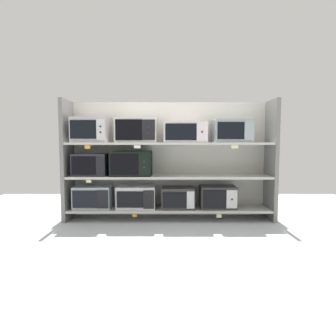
{
  "coord_description": "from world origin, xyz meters",
  "views": [
    {
      "loc": [
        -0.02,
        -3.95,
        1.01
      ],
      "look_at": [
        0.0,
        0.0,
        0.69
      ],
      "focal_mm": 31.7,
      "sensor_mm": 36.0,
      "label": 1
    }
  ],
  "objects": [
    {
      "name": "ground",
      "position": [
        0.0,
        -1.0,
        -0.01
      ],
      "size": [
        6.66,
        6.0,
        0.02
      ],
      "primitive_type": "cube",
      "color": "#B2B7BC"
    },
    {
      "name": "back_panel",
      "position": [
        0.0,
        0.24,
        0.8
      ],
      "size": [
        2.86,
        0.04,
        1.59
      ],
      "primitive_type": "cube",
      "color": "beige",
      "rests_on": "ground"
    },
    {
      "name": "upright_left",
      "position": [
        -1.36,
        0.0,
        0.8
      ],
      "size": [
        0.05,
        0.45,
        1.59
      ],
      "primitive_type": "cube",
      "color": "slate",
      "rests_on": "ground"
    },
    {
      "name": "upright_right",
      "position": [
        1.36,
        0.0,
        0.8
      ],
      "size": [
        0.05,
        0.45,
        1.59
      ],
      "primitive_type": "cube",
      "color": "slate",
      "rests_on": "ground"
    },
    {
      "name": "shelf_0",
      "position": [
        0.0,
        0.0,
        0.14
      ],
      "size": [
        2.66,
        0.45,
        0.03
      ],
      "primitive_type": "cube",
      "color": "beige",
      "rests_on": "ground"
    },
    {
      "name": "microwave_0",
      "position": [
        -1.03,
        -0.0,
        0.3
      ],
      "size": [
        0.49,
        0.35,
        0.3
      ],
      "color": "#9AA3AC",
      "rests_on": "shelf_0"
    },
    {
      "name": "microwave_1",
      "position": [
        -0.44,
        -0.0,
        0.3
      ],
      "size": [
        0.51,
        0.4,
        0.3
      ],
      "color": "#BBB8C1",
      "rests_on": "shelf_0"
    },
    {
      "name": "microwave_2",
      "position": [
        0.11,
        -0.0,
        0.29
      ],
      "size": [
        0.43,
        0.35,
        0.28
      ],
      "color": "#353231",
      "rests_on": "shelf_0"
    },
    {
      "name": "microwave_3",
      "position": [
        0.65,
        -0.0,
        0.3
      ],
      "size": [
        0.47,
        0.35,
        0.3
      ],
      "color": "#323232",
      "rests_on": "shelf_0"
    },
    {
      "name": "price_tag_0",
      "position": [
        -0.45,
        -0.23,
        0.1
      ],
      "size": [
        0.06,
        0.0,
        0.04
      ],
      "primitive_type": "cube",
      "color": "orange"
    },
    {
      "name": "price_tag_1",
      "position": [
        0.63,
        -0.23,
        0.1
      ],
      "size": [
        0.07,
        0.0,
        0.04
      ],
      "primitive_type": "cube",
      "color": "beige"
    },
    {
      "name": "shelf_1",
      "position": [
        0.0,
        0.0,
        0.58
      ],
      "size": [
        2.66,
        0.45,
        0.03
      ],
      "primitive_type": "cube",
      "color": "beige"
    },
    {
      "name": "microwave_4",
      "position": [
        -1.05,
        -0.0,
        0.74
      ],
      "size": [
        0.44,
        0.34,
        0.29
      ],
      "color": "#2C2B39",
      "rests_on": "shelf_1"
    },
    {
      "name": "microwave_5",
      "position": [
        -0.5,
        -0.0,
        0.76
      ],
      "size": [
        0.53,
        0.43,
        0.32
      ],
      "color": "black",
      "rests_on": "shelf_1"
    },
    {
      "name": "price_tag_2",
      "position": [
        -1.02,
        -0.23,
        0.54
      ],
      "size": [
        0.06,
        0.0,
        0.03
      ],
      "primitive_type": "cube",
      "color": "beige"
    },
    {
      "name": "shelf_2",
      "position": [
        0.0,
        0.0,
        1.02
      ],
      "size": [
        2.66,
        0.45,
        0.03
      ],
      "primitive_type": "cube",
      "color": "beige"
    },
    {
      "name": "microwave_6",
      "position": [
        -1.04,
        -0.0,
        1.2
      ],
      "size": [
        0.47,
        0.39,
        0.33
      ],
      "color": "#BEB3B6",
      "rests_on": "shelf_2"
    },
    {
      "name": "microwave_7",
      "position": [
        -0.44,
        -0.0,
        1.19
      ],
      "size": [
        0.53,
        0.35,
        0.32
      ],
      "color": "silver",
      "rests_on": "shelf_2"
    },
    {
      "name": "microwave_8",
      "position": [
        0.21,
        -0.0,
        1.17
      ],
      "size": [
        0.56,
        0.42,
        0.27
      ],
      "color": "silver",
      "rests_on": "shelf_2"
    },
    {
      "name": "microwave_9",
      "position": [
        0.83,
        -0.0,
        1.18
      ],
      "size": [
        0.49,
        0.4,
        0.3
      ],
      "color": "#97A2A5",
      "rests_on": "shelf_2"
    },
    {
      "name": "price_tag_3",
      "position": [
        -1.03,
        -0.23,
        0.98
      ],
      "size": [
        0.07,
        0.0,
        0.04
      ],
      "primitive_type": "cube",
      "color": "orange"
    },
    {
      "name": "price_tag_4",
      "position": [
        -0.41,
        -0.23,
        0.98
      ],
      "size": [
        0.08,
        0.0,
        0.04
      ],
      "primitive_type": "cube",
      "color": "white"
    },
    {
      "name": "price_tag_5",
      "position": [
        0.82,
        -0.23,
        0.98
      ],
      "size": [
        0.09,
        0.0,
        0.04
      ],
      "primitive_type": "cube",
      "color": "beige"
    }
  ]
}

